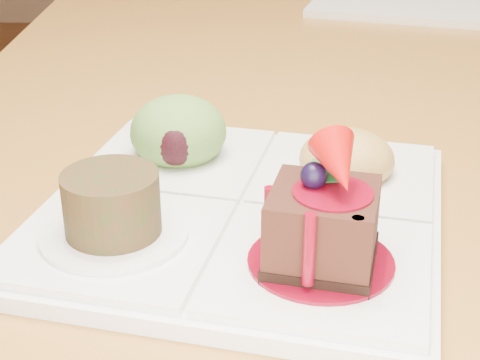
{
  "coord_description": "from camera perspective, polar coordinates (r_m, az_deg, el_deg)",
  "views": [
    {
      "loc": [
        -0.19,
        -1.07,
        1.02
      ],
      "look_at": [
        -0.19,
        -0.6,
        0.79
      ],
      "focal_mm": 55.0,
      "sensor_mm": 36.0,
      "label": 1
    }
  ],
  "objects": [
    {
      "name": "dining_table",
      "position": [
        1.14,
        9.76,
        8.62
      ],
      "size": [
        1.0,
        1.8,
        0.75
      ],
      "color": "#9E6829",
      "rests_on": "ground"
    },
    {
      "name": "sampler_plate",
      "position": [
        0.54,
        -0.06,
        -0.97
      ],
      "size": [
        0.35,
        0.35,
        0.11
      ],
      "rotation": [
        0.0,
        0.0,
        -0.24
      ],
      "color": "silver",
      "rests_on": "dining_table"
    },
    {
      "name": "second_plate",
      "position": [
        1.26,
        12.66,
        13.45
      ],
      "size": [
        0.34,
        0.34,
        0.01
      ],
      "primitive_type": "cube",
      "rotation": [
        0.0,
        0.0,
        -0.29
      ],
      "color": "silver",
      "rests_on": "dining_table"
    }
  ]
}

